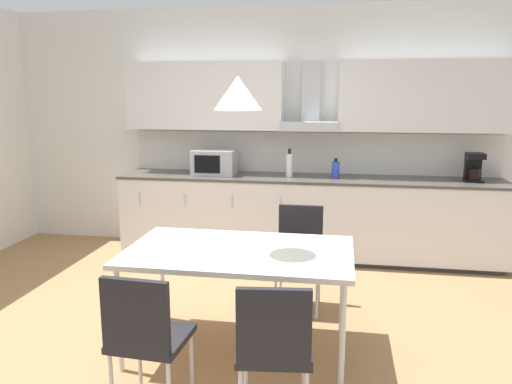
% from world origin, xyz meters
% --- Properties ---
extents(ground_plane, '(8.84, 7.21, 0.02)m').
position_xyz_m(ground_plane, '(0.00, 0.00, -0.01)').
color(ground_plane, '#9E754C').
extents(wall_back, '(7.07, 0.10, 2.78)m').
position_xyz_m(wall_back, '(0.00, 2.45, 1.39)').
color(wall_back, silver).
rests_on(wall_back, ground_plane).
extents(kitchen_counter, '(4.20, 0.69, 0.91)m').
position_xyz_m(kitchen_counter, '(0.62, 2.07, 0.46)').
color(kitchen_counter, '#333333').
rests_on(kitchen_counter, ground_plane).
extents(backsplash_tile, '(4.18, 0.02, 0.47)m').
position_xyz_m(backsplash_tile, '(0.62, 2.39, 1.14)').
color(backsplash_tile, silver).
rests_on(backsplash_tile, kitchen_counter).
extents(upper_wall_cabinets, '(4.18, 0.40, 0.75)m').
position_xyz_m(upper_wall_cabinets, '(0.62, 2.23, 1.78)').
color(upper_wall_cabinets, silver).
extents(microwave, '(0.48, 0.35, 0.28)m').
position_xyz_m(microwave, '(-0.44, 2.07, 1.05)').
color(microwave, '#ADADB2').
rests_on(microwave, kitchen_counter).
extents(coffee_maker, '(0.18, 0.19, 0.30)m').
position_xyz_m(coffee_maker, '(2.34, 2.10, 1.06)').
color(coffee_maker, black).
rests_on(coffee_maker, kitchen_counter).
extents(bottle_blue, '(0.08, 0.08, 0.21)m').
position_xyz_m(bottle_blue, '(0.91, 2.09, 1.00)').
color(bottle_blue, blue).
rests_on(bottle_blue, kitchen_counter).
extents(bottle_white, '(0.08, 0.08, 0.31)m').
position_xyz_m(bottle_white, '(0.41, 2.06, 1.04)').
color(bottle_white, white).
rests_on(bottle_white, kitchen_counter).
extents(dining_table, '(1.56, 0.93, 0.75)m').
position_xyz_m(dining_table, '(0.29, -0.13, 0.71)').
color(dining_table, silver).
rests_on(dining_table, ground_plane).
extents(chair_far_right, '(0.40, 0.40, 0.87)m').
position_xyz_m(chair_far_right, '(0.64, 0.72, 0.53)').
color(chair_far_right, black).
rests_on(chair_far_right, ground_plane).
extents(chair_near_right, '(0.44, 0.44, 0.87)m').
position_xyz_m(chair_near_right, '(0.65, -0.97, 0.53)').
color(chair_near_right, black).
rests_on(chair_near_right, ground_plane).
extents(chair_near_left, '(0.43, 0.43, 0.87)m').
position_xyz_m(chair_near_left, '(-0.06, -0.97, 0.53)').
color(chair_near_left, black).
rests_on(chair_near_left, ground_plane).
extents(pendant_lamp, '(0.32, 0.32, 0.22)m').
position_xyz_m(pendant_lamp, '(0.29, -0.13, 1.82)').
color(pendant_lamp, silver).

